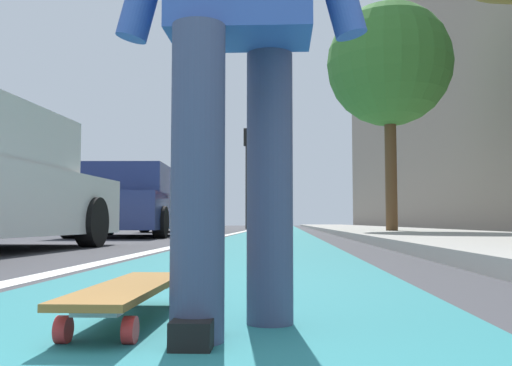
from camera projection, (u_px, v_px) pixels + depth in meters
ground_plane at (269, 239)px, 10.41m from camera, size 80.00×80.00×0.00m
bike_lane_paint at (279, 229)px, 24.36m from camera, size 56.00×1.83×0.00m
lane_stripe_white at (248, 230)px, 20.43m from camera, size 52.00×0.16×0.01m
sidewalk_curb at (370, 230)px, 18.22m from camera, size 52.00×3.20×0.12m
building_facade at (426, 90)px, 22.44m from camera, size 40.00×1.20×11.09m
skateboard at (129, 291)px, 1.71m from camera, size 0.84×0.21×0.11m
skater_person at (239, 0)px, 1.60m from camera, size 0.46×0.72×1.64m
parked_car_mid at (131, 204)px, 11.89m from camera, size 4.34×2.08×1.46m
parked_car_far at (180, 209)px, 17.99m from camera, size 4.18×1.95×1.50m
traffic_light at (247, 160)px, 25.75m from camera, size 0.33×0.28×4.59m
street_tree_mid at (389, 65)px, 12.63m from camera, size 2.78×2.78×5.24m
pedestrian_distant at (188, 194)px, 11.33m from camera, size 0.43×0.67×1.54m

